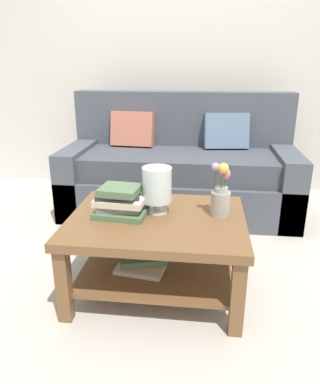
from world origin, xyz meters
The scene contains 7 objects.
ground_plane centered at (0.00, 0.00, 0.00)m, with size 10.00×10.00×0.00m, color #B7B2A8.
back_wall centered at (0.00, 1.65, 1.35)m, with size 6.40×0.12×2.70m, color beige.
couch centered at (0.11, 0.90, 0.36)m, with size 2.06×0.90×1.06m.
coffee_table centered at (0.07, -0.44, 0.34)m, with size 1.01×0.80×0.48m.
book_stack_main centered at (-0.14, -0.44, 0.56)m, with size 0.31×0.23×0.17m.
glass_hurricane_vase centered at (0.06, -0.37, 0.64)m, with size 0.17×0.17×0.27m.
flower_pitcher centered at (0.43, -0.38, 0.60)m, with size 0.12×0.12×0.32m.
Camera 1 is at (0.32, -2.36, 1.32)m, focal length 34.21 mm.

